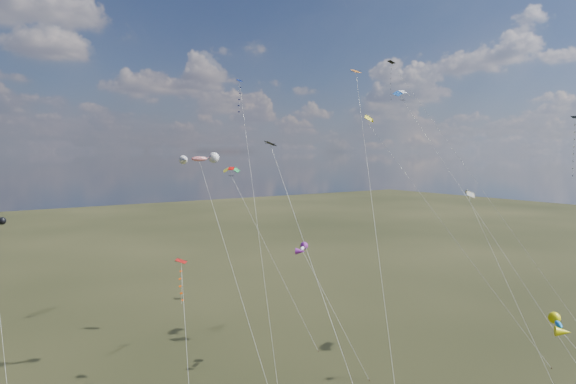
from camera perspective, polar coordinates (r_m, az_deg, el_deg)
diamond_black_high at (r=80.20m, az=12.59°, el=10.47°), size 12.91×23.66×36.69m
diamond_navy_tall at (r=68.64m, az=-5.17°, el=8.68°), size 8.32×21.84×32.72m
diamond_black_mid at (r=40.89m, az=1.19°, el=-3.74°), size 3.55×20.25×23.87m
diamond_red_low at (r=49.83m, az=-11.71°, el=-10.30°), size 3.77×9.84×12.88m
diamond_orange_center at (r=45.97m, az=8.93°, el=2.12°), size 8.89×15.57×30.98m
parafoil_yellow at (r=64.96m, az=9.11°, el=8.12°), size 9.68×20.75×27.90m
parafoil_blue_white at (r=62.91m, az=12.77°, el=10.62°), size 3.50×27.48×30.57m
parafoil_striped at (r=62.67m, az=19.59°, el=0.00°), size 6.20×15.30×19.02m
parafoil_tricolor at (r=65.56m, az=-6.27°, el=2.50°), size 5.66×13.58×21.34m
novelty_white_purple at (r=54.65m, az=1.62°, el=-6.33°), size 4.63×8.20×13.21m
novelty_redwhite_stripe at (r=55.03m, az=-9.80°, el=3.60°), size 3.65×18.98×22.85m
novelty_blue_yellow at (r=38.20m, az=27.92°, el=-12.96°), size 5.56×10.76×12.32m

